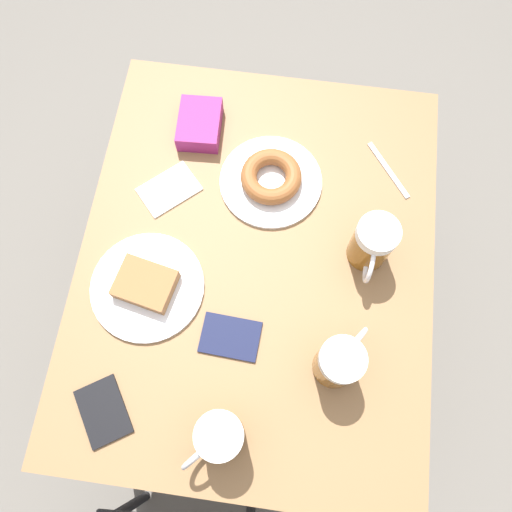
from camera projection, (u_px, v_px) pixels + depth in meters
name	position (u px, v px, depth m)	size (l,w,h in m)	color
ground_plane	(256.00, 323.00, 1.84)	(8.00, 8.00, 0.00)	#666059
table	(256.00, 267.00, 1.20)	(0.81, 1.01, 0.74)	olive
plate_with_cake	(147.00, 286.00, 1.10)	(0.25, 0.25, 0.04)	silver
plate_with_donut	(271.00, 179.00, 1.18)	(0.24, 0.24, 0.05)	silver
beer_mug_left	(339.00, 362.00, 0.99)	(0.10, 0.13, 0.14)	#8C5619
beer_mug_center	(372.00, 244.00, 1.07)	(0.09, 0.14, 0.14)	#8C5619
beer_mug_right	(220.00, 436.00, 0.95)	(0.11, 0.12, 0.14)	#8C5619
napkin_folded	(169.00, 189.00, 1.19)	(0.16, 0.16, 0.00)	white
fork	(388.00, 170.00, 1.21)	(0.11, 0.14, 0.00)	silver
passport_near_edge	(103.00, 411.00, 1.02)	(0.14, 0.15, 0.01)	black
passport_far_edge	(230.00, 337.00, 1.07)	(0.13, 0.09, 0.01)	#141938
blue_pouch	(200.00, 124.00, 1.22)	(0.11, 0.14, 0.05)	#8C2366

